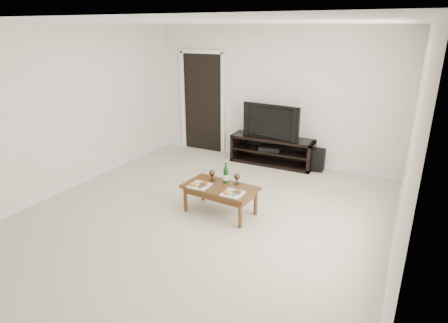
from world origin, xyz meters
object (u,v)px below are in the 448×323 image
television (273,121)px  subwoofer (317,160)px  media_console (272,151)px  coffee_table (220,200)px

television → subwoofer: 1.11m
media_console → subwoofer: media_console is taller
media_console → coffee_table: bearing=-88.8°
subwoofer → coffee_table: (-0.82, -2.38, 0.01)m
coffee_table → media_console: bearing=91.2°
subwoofer → coffee_table: 2.52m
television → coffee_table: television is taller
media_console → subwoofer: bearing=5.3°
media_console → coffee_table: media_console is taller
media_console → television: (0.00, 0.00, 0.61)m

